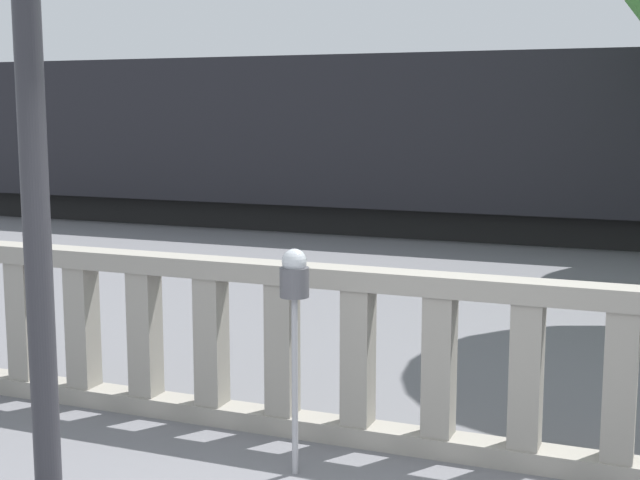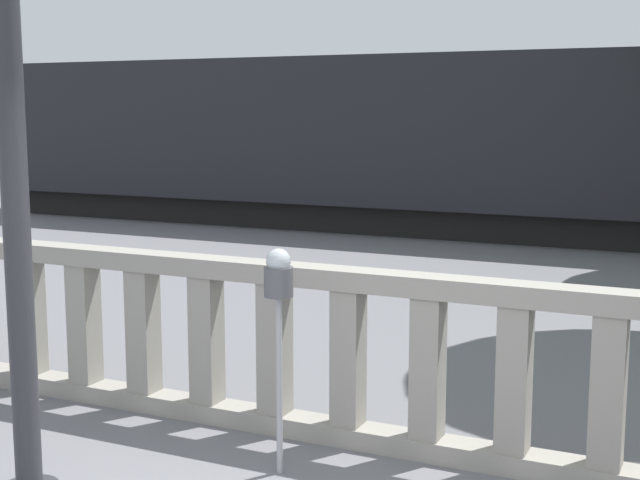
{
  "view_description": "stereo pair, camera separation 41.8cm",
  "coord_description": "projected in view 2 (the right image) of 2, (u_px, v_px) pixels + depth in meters",
  "views": [
    {
      "loc": [
        1.42,
        -3.15,
        2.34
      ],
      "look_at": [
        -1.27,
        3.54,
        1.27
      ],
      "focal_mm": 50.0,
      "sensor_mm": 36.0,
      "label": 1
    },
    {
      "loc": [
        1.81,
        -2.98,
        2.34
      ],
      "look_at": [
        -1.27,
        3.54,
        1.27
      ],
      "focal_mm": 50.0,
      "sensor_mm": 36.0,
      "label": 2
    }
  ],
  "objects": [
    {
      "name": "parking_meter",
      "position": [
        279.0,
        291.0,
        5.6
      ],
      "size": [
        0.19,
        0.19,
        1.48
      ],
      "color": "#99999E",
      "rests_on": "ground"
    },
    {
      "name": "balustrade",
      "position": [
        428.0,
        367.0,
        5.96
      ],
      "size": [
        15.91,
        0.24,
        1.25
      ],
      "color": "gray",
      "rests_on": "ground"
    },
    {
      "name": "train_far",
      "position": [
        631.0,
        121.0,
        30.05
      ],
      "size": [
        26.55,
        3.12,
        4.22
      ],
      "color": "black",
      "rests_on": "ground"
    }
  ]
}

